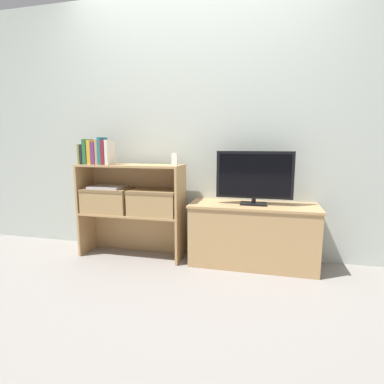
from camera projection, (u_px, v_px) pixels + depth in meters
The scene contains 19 objects.
ground_plane at pixel (188, 267), 2.58m from camera, with size 16.00×16.00×0.00m, color gray.
wall_back at pixel (199, 127), 2.79m from camera, with size 10.00×0.05×2.40m.
tv_stand at pixel (252, 235), 2.59m from camera, with size 1.09×0.40×0.54m.
tv at pixel (254, 176), 2.51m from camera, with size 0.64×0.14×0.45m.
bookshelf_lower_tier at pixel (135, 226), 2.88m from camera, with size 0.97×0.31×0.41m.
bookshelf_upper_tier at pixel (134, 181), 2.81m from camera, with size 0.97×0.31×0.45m.
book_olive at pixel (83, 154), 2.76m from camera, with size 0.02×0.14×0.18m.
book_charcoal at pixel (85, 154), 2.76m from camera, with size 0.02×0.14×0.18m.
book_forest at pixel (88, 152), 2.74m from camera, with size 0.04×0.14×0.23m.
book_mustard at pixel (92, 152), 2.73m from camera, with size 0.04×0.13×0.22m.
book_plum at pixel (96, 153), 2.73m from camera, with size 0.04×0.13×0.20m.
book_tan at pixel (99, 152), 2.72m from camera, with size 0.03×0.12×0.22m.
book_teal at pixel (103, 151), 2.71m from camera, with size 0.03×0.14×0.24m.
book_maroon at pixel (106, 152), 2.70m from camera, with size 0.04×0.15×0.22m.
book_ivory at pixel (110, 152), 2.69m from camera, with size 0.03×0.15×0.22m.
baby_monitor at pixel (175, 159), 2.62m from camera, with size 0.05×0.04×0.13m.
storage_basket_left at pixel (108, 199), 2.82m from camera, with size 0.44×0.28×0.23m.
storage_basket_right at pixel (154, 201), 2.71m from camera, with size 0.44×0.28×0.23m.
laptop at pixel (107, 187), 2.80m from camera, with size 0.30×0.23×0.02m.
Camera 1 is at (0.61, -2.36, 1.05)m, focal length 28.00 mm.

